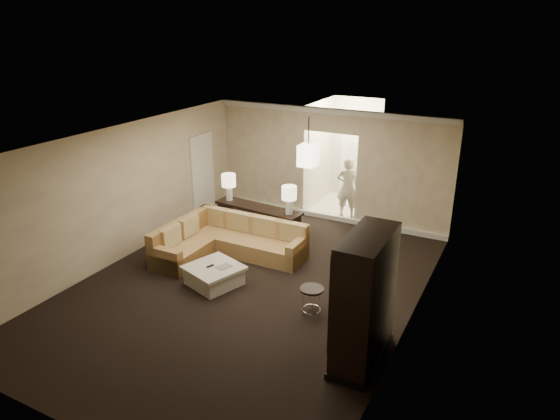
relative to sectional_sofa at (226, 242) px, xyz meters
The scene contains 19 objects.
ground 1.53m from the sectional_sofa, 41.56° to the right, with size 8.00×8.00×0.00m, color black.
wall_back 3.39m from the sectional_sofa, 69.60° to the left, with size 6.00×0.04×2.80m, color beige.
wall_front 5.23m from the sectional_sofa, 77.37° to the right, with size 6.00×0.04×2.80m, color beige.
wall_left 2.39m from the sectional_sofa, 152.20° to the right, with size 0.04×8.00×2.80m, color beige.
wall_right 4.37m from the sectional_sofa, 13.54° to the right, with size 0.04×8.00×2.80m, color beige.
ceiling 2.90m from the sectional_sofa, 41.56° to the right, with size 6.00×8.00×0.02m, color white.
crown_molding 3.98m from the sectional_sofa, 69.29° to the left, with size 6.00×0.10×0.12m, color silver.
baseboard 3.17m from the sectional_sofa, 69.29° to the left, with size 6.00×0.10×0.12m, color silver.
side_door 2.69m from the sectional_sofa, 135.68° to the left, with size 0.05×0.90×2.10m, color white.
foyer 4.60m from the sectional_sofa, 75.58° to the left, with size 1.44×2.02×2.80m.
sectional_sofa is the anchor object (origin of this frame).
coffee_table 1.27m from the sectional_sofa, 67.05° to the right, with size 1.18×1.18×0.39m.
console_table 1.05m from the sectional_sofa, 77.35° to the left, with size 2.15×0.67×0.82m.
armoire 4.27m from the sectional_sofa, 28.56° to the right, with size 0.60×1.40×2.02m.
drink_table 2.86m from the sectional_sofa, 26.17° to the right, with size 0.40×0.40×0.51m.
table_lamp_left 1.54m from the sectional_sofa, 118.52° to the left, with size 0.33×0.33×0.63m.
table_lamp_right 1.67m from the sectional_sofa, 41.86° to the left, with size 0.33×0.33×0.63m.
pendant_light 2.62m from the sectional_sofa, 56.78° to the left, with size 0.38×0.38×1.09m.
person 3.68m from the sectional_sofa, 65.47° to the left, with size 0.63×0.42×1.74m, color beige.
Camera 1 is at (4.38, -7.08, 4.75)m, focal length 32.00 mm.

